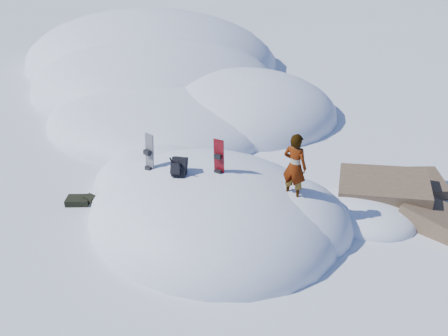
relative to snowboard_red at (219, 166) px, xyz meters
The scene contains 9 objects.
ground 1.68m from the snowboard_red, behind, with size 120.00×120.00×0.00m, color white.
snow_mound 1.73m from the snowboard_red, 151.79° to the left, with size 8.00×6.00×3.00m.
snow_ridge 14.62m from the snowboard_red, 137.37° to the left, with size 21.50×18.50×6.40m.
rock_outcrop 4.87m from the snowboard_red, 40.88° to the left, with size 4.68×4.41×1.68m.
snowboard_red is the anchor object (origin of this frame).
snowboard_dark 1.94m from the snowboard_red, 163.20° to the right, with size 0.31×0.23×1.59m.
backpack 1.00m from the snowboard_red, 142.29° to the right, with size 0.48×0.55×0.59m.
gear_pile 4.36m from the snowboard_red, 158.97° to the right, with size 0.87×0.74×0.23m.
person 1.91m from the snowboard_red, 16.17° to the left, with size 0.61×0.40×1.66m, color slate.
Camera 1 is at (5.77, -8.05, 6.61)m, focal length 35.00 mm.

